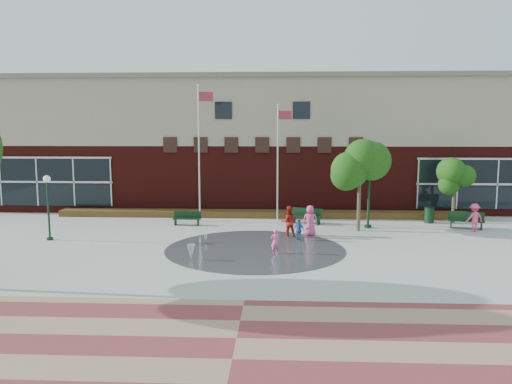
{
  "coord_description": "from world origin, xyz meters",
  "views": [
    {
      "loc": [
        1.14,
        -19.81,
        5.64
      ],
      "look_at": [
        0.0,
        4.0,
        2.6
      ],
      "focal_mm": 35.0,
      "sensor_mm": 36.0,
      "label": 1
    }
  ],
  "objects_px": {
    "flagpole_left": "(200,146)",
    "trash_can": "(429,215)",
    "flagpole_right": "(278,158)",
    "child_splash": "(275,242)",
    "bench_left": "(187,221)"
  },
  "relations": [
    {
      "from": "flagpole_right",
      "to": "child_splash",
      "type": "bearing_deg",
      "value": -102.04
    },
    {
      "from": "bench_left",
      "to": "child_splash",
      "type": "xyz_separation_m",
      "value": [
        5.24,
        -6.46,
        0.3
      ]
    },
    {
      "from": "flagpole_left",
      "to": "trash_can",
      "type": "xyz_separation_m",
      "value": [
        13.78,
        0.12,
        -4.09
      ]
    },
    {
      "from": "flagpole_right",
      "to": "trash_can",
      "type": "bearing_deg",
      "value": -5.38
    },
    {
      "from": "flagpole_right",
      "to": "bench_left",
      "type": "distance_m",
      "value": 6.5
    },
    {
      "from": "flagpole_right",
      "to": "bench_left",
      "type": "height_order",
      "value": "flagpole_right"
    },
    {
      "from": "child_splash",
      "to": "trash_can",
      "type": "bearing_deg",
      "value": -146.07
    },
    {
      "from": "trash_can",
      "to": "child_splash",
      "type": "distance_m",
      "value": 12.06
    },
    {
      "from": "flagpole_left",
      "to": "trash_can",
      "type": "relative_size",
      "value": 8.33
    },
    {
      "from": "flagpole_right",
      "to": "child_splash",
      "type": "xyz_separation_m",
      "value": [
        -0.1,
        -6.94,
        -3.38
      ]
    },
    {
      "from": "flagpole_left",
      "to": "flagpole_right",
      "type": "xyz_separation_m",
      "value": [
        4.73,
        -0.81,
        -0.65
      ]
    },
    {
      "from": "trash_can",
      "to": "flagpole_left",
      "type": "bearing_deg",
      "value": -179.5
    },
    {
      "from": "trash_can",
      "to": "flagpole_right",
      "type": "bearing_deg",
      "value": -174.15
    },
    {
      "from": "flagpole_right",
      "to": "trash_can",
      "type": "height_order",
      "value": "flagpole_right"
    },
    {
      "from": "flagpole_right",
      "to": "trash_can",
      "type": "distance_m",
      "value": 9.73
    }
  ]
}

